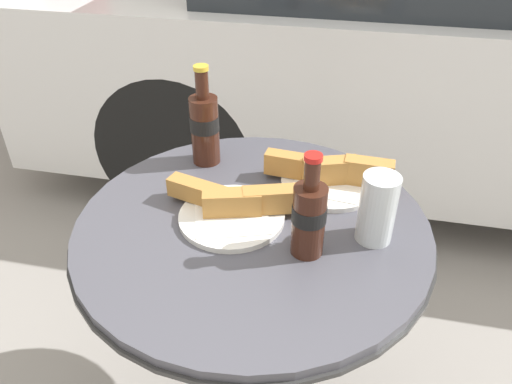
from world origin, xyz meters
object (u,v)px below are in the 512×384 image
parked_car (473,39)px  cola_bottle_right (205,126)px  lunch_plate_far (330,175)px  cola_bottle_left (309,216)px  lunch_plate_near (235,206)px  drinking_glass (377,211)px  bistro_table (253,278)px

parked_car → cola_bottle_right: bearing=-119.8°
cola_bottle_right → parked_car: size_ratio=0.06×
lunch_plate_far → cola_bottle_left: bearing=-95.1°
cola_bottle_left → cola_bottle_right: bearing=135.3°
lunch_plate_near → lunch_plate_far: bearing=40.4°
cola_bottle_right → drinking_glass: cola_bottle_right is taller
cola_bottle_right → lunch_plate_near: bearing=-58.8°
cola_bottle_left → parked_car: parked_car is taller
bistro_table → lunch_plate_near: bearing=160.4°
cola_bottle_right → lunch_plate_far: cola_bottle_right is taller
drinking_glass → bistro_table: bearing=179.9°
cola_bottle_left → drinking_glass: bearing=28.0°
drinking_glass → lunch_plate_near: (-0.29, 0.02, -0.04)m
cola_bottle_right → lunch_plate_near: (0.12, -0.20, -0.07)m
bistro_table → parked_car: (0.68, 1.70, 0.06)m
lunch_plate_near → parked_car: 1.84m
cola_bottle_left → drinking_glass: size_ratio=1.48×
cola_bottle_right → lunch_plate_far: 0.32m
cola_bottle_left → lunch_plate_far: bearing=84.9°
bistro_table → lunch_plate_near: lunch_plate_near is taller
lunch_plate_far → parked_car: 1.62m
cola_bottle_left → lunch_plate_far: cola_bottle_left is taller
cola_bottle_right → lunch_plate_far: (0.31, -0.04, -0.07)m
bistro_table → drinking_glass: bearing=-0.1°
cola_bottle_right → cola_bottle_left: bearing=-44.7°
cola_bottle_left → lunch_plate_near: size_ratio=0.70×
cola_bottle_left → cola_bottle_right: size_ratio=0.87×
cola_bottle_left → parked_car: bearing=72.3°
cola_bottle_left → lunch_plate_near: (-0.16, 0.08, -0.06)m
cola_bottle_right → parked_car: (0.85, 1.48, -0.20)m
cola_bottle_left → lunch_plate_near: cola_bottle_left is taller
bistro_table → cola_bottle_left: 0.28m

